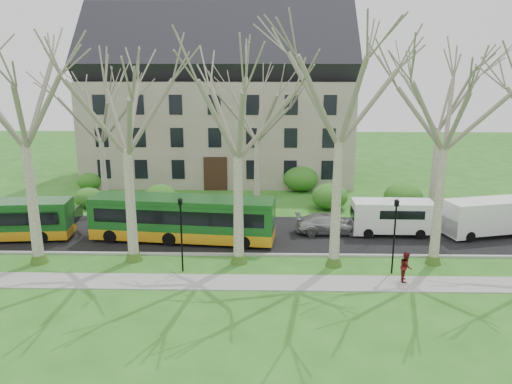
% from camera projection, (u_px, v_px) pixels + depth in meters
% --- Properties ---
extents(ground, '(120.00, 120.00, 0.00)m').
position_uv_depth(ground, '(286.00, 265.00, 29.63)').
color(ground, '#2C621C').
rests_on(ground, ground).
extents(sidewalk, '(70.00, 2.00, 0.06)m').
position_uv_depth(sidewalk, '(288.00, 283.00, 27.20)').
color(sidewalk, gray).
rests_on(sidewalk, ground).
extents(road, '(80.00, 8.00, 0.06)m').
position_uv_depth(road, '(283.00, 234.00, 34.94)').
color(road, black).
rests_on(road, ground).
extents(curb, '(80.00, 0.25, 0.14)m').
position_uv_depth(curb, '(285.00, 255.00, 31.06)').
color(curb, '#A5A39E').
rests_on(curb, ground).
extents(building, '(26.50, 12.20, 16.00)m').
position_uv_depth(building, '(220.00, 99.00, 50.97)').
color(building, gray).
rests_on(building, ground).
extents(tree_row_verge, '(49.00, 7.00, 14.00)m').
position_uv_depth(tree_row_verge, '(288.00, 148.00, 28.17)').
color(tree_row_verge, gray).
rests_on(tree_row_verge, ground).
extents(tree_row_far, '(33.00, 7.00, 12.00)m').
position_uv_depth(tree_row_far, '(265.00, 138.00, 38.80)').
color(tree_row_far, gray).
rests_on(tree_row_far, ground).
extents(lamp_row, '(36.22, 0.22, 4.30)m').
position_uv_depth(lamp_row, '(287.00, 230.00, 28.02)').
color(lamp_row, black).
rests_on(lamp_row, ground).
extents(hedges, '(30.60, 8.60, 2.00)m').
position_uv_depth(hedges, '(226.00, 190.00, 43.03)').
color(hedges, '#285E1A').
rests_on(hedges, ground).
extents(bus_follow, '(12.45, 3.86, 3.06)m').
position_uv_depth(bus_follow, '(183.00, 218.00, 33.34)').
color(bus_follow, '#164E1B').
rests_on(bus_follow, road).
extents(sedan, '(4.79, 2.04, 1.38)m').
position_uv_depth(sedan, '(329.00, 224.00, 34.94)').
color(sedan, '#A0A0A5').
rests_on(sedan, road).
extents(van_a, '(5.52, 2.10, 2.39)m').
position_uv_depth(van_a, '(392.00, 218.00, 34.58)').
color(van_a, white).
rests_on(van_a, road).
extents(van_b, '(6.12, 3.43, 2.52)m').
position_uv_depth(van_b, '(486.00, 218.00, 34.34)').
color(van_b, white).
rests_on(van_b, road).
extents(pedestrian_b, '(0.78, 0.92, 1.65)m').
position_uv_depth(pedestrian_b, '(406.00, 267.00, 27.21)').
color(pedestrian_b, '#511213').
rests_on(pedestrian_b, sidewalk).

